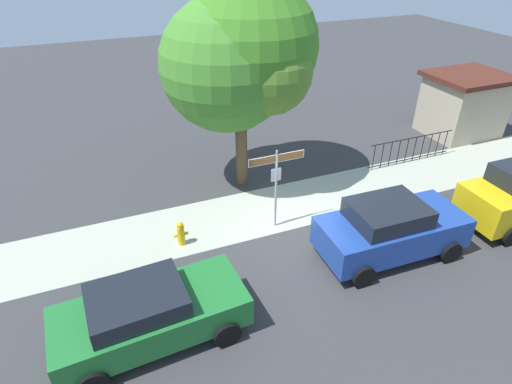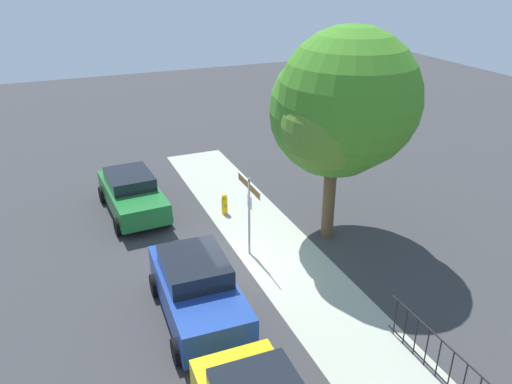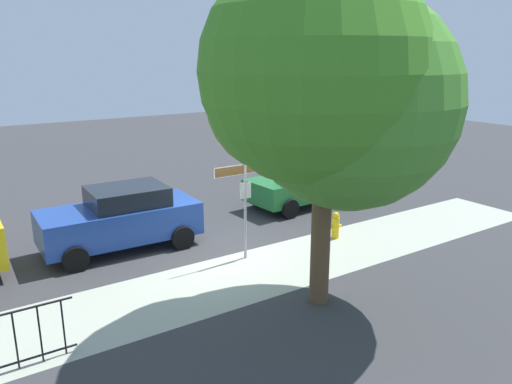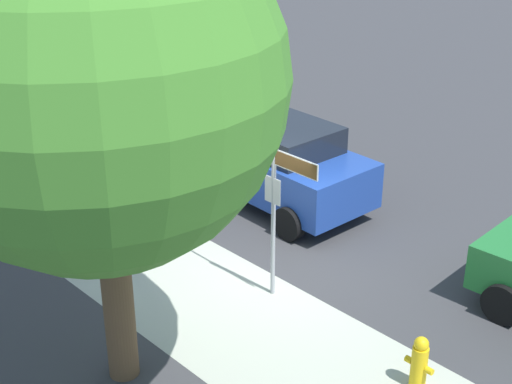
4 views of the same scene
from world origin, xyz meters
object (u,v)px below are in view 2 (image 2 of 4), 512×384
(street_sign, at_px, (249,199))
(car_green, at_px, (132,193))
(car_blue, at_px, (197,289))
(fire_hydrant, at_px, (225,204))
(shade_tree, at_px, (341,107))

(street_sign, height_order, car_green, street_sign)
(car_green, relative_size, car_blue, 1.02)
(car_blue, bearing_deg, fire_hydrant, 155.76)
(street_sign, distance_m, shade_tree, 3.96)
(shade_tree, relative_size, car_blue, 1.67)
(car_green, distance_m, fire_hydrant, 3.43)
(fire_hydrant, bearing_deg, street_sign, -3.86)
(street_sign, bearing_deg, fire_hydrant, 176.14)
(street_sign, relative_size, shade_tree, 0.38)
(street_sign, height_order, shade_tree, shade_tree)
(car_green, xyz_separation_m, car_blue, (6.78, 0.47, 0.09))
(street_sign, distance_m, fire_hydrant, 3.33)
(shade_tree, height_order, fire_hydrant, shade_tree)
(fire_hydrant, bearing_deg, car_blue, -26.13)
(street_sign, bearing_deg, car_green, -146.36)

